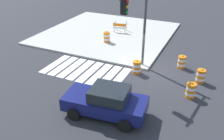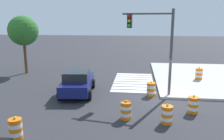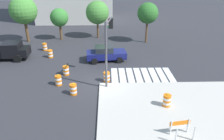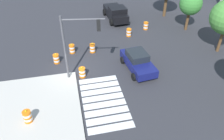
{
  "view_description": "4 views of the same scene",
  "coord_description": "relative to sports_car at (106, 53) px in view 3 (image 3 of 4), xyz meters",
  "views": [
    {
      "loc": [
        -4.04,
        14.72,
        8.09
      ],
      "look_at": [
        1.34,
        3.08,
        1.28
      ],
      "focal_mm": 38.67,
      "sensor_mm": 36.0,
      "label": 1
    },
    {
      "loc": [
        -14.27,
        1.51,
        4.98
      ],
      "look_at": [
        0.54,
        3.18,
        1.72
      ],
      "focal_mm": 36.94,
      "sensor_mm": 36.0,
      "label": 2
    },
    {
      "loc": [
        0.66,
        -16.47,
        9.07
      ],
      "look_at": [
        1.12,
        1.18,
        0.84
      ],
      "focal_mm": 34.33,
      "sensor_mm": 36.0,
      "label": 3
    },
    {
      "loc": [
        16.14,
        -0.29,
        11.89
      ],
      "look_at": [
        1.08,
        3.09,
        0.63
      ],
      "focal_mm": 35.83,
      "sensor_mm": 36.0,
      "label": 4
    }
  ],
  "objects": [
    {
      "name": "ground_plane",
      "position": [
        -0.54,
        -5.56,
        -0.81
      ],
      "size": [
        120.0,
        120.0,
        0.0
      ],
      "primitive_type": "plane",
      "color": "#2D2D33"
    },
    {
      "name": "sidewalk_corner",
      "position": [
        5.46,
        -11.56,
        -0.74
      ],
      "size": [
        12.0,
        12.0,
        0.15
      ],
      "primitive_type": "cube",
      "color": "#BCB7AD",
      "rests_on": "ground"
    },
    {
      "name": "crosswalk_stripes",
      "position": [
        3.46,
        -3.76,
        -0.8
      ],
      "size": [
        5.85,
        3.2,
        0.02
      ],
      "color": "silver",
      "rests_on": "ground"
    },
    {
      "name": "sports_car",
      "position": [
        0.0,
        0.0,
        0.0
      ],
      "size": [
        4.47,
        2.49,
        1.63
      ],
      "color": "navy",
      "rests_on": "ground"
    },
    {
      "name": "pickup_truck",
      "position": [
        -10.96,
        0.64,
        0.16
      ],
      "size": [
        5.26,
        2.59,
        1.92
      ],
      "color": "black",
      "rests_on": "ground"
    },
    {
      "name": "traffic_barrel_near_corner",
      "position": [
        -6.33,
        1.02,
        -0.36
      ],
      "size": [
        0.56,
        0.56,
        1.02
      ],
      "color": "orange",
      "rests_on": "ground"
    },
    {
      "name": "traffic_barrel_crosswalk_end",
      "position": [
        -2.59,
        -7.11,
        -0.36
      ],
      "size": [
        0.56,
        0.56,
        1.02
      ],
      "color": "orange",
      "rests_on": "ground"
    },
    {
      "name": "traffic_barrel_median_near",
      "position": [
        0.08,
        -4.99,
        -0.36
      ],
      "size": [
        0.56,
        0.56,
        1.02
      ],
      "color": "orange",
      "rests_on": "ground"
    },
    {
      "name": "traffic_barrel_median_far",
      "position": [
        -4.09,
        -5.54,
        -0.36
      ],
      "size": [
        0.56,
        0.56,
        1.02
      ],
      "color": "orange",
      "rests_on": "ground"
    },
    {
      "name": "traffic_barrel_far_curb",
      "position": [
        -7.59,
        3.49,
        -0.36
      ],
      "size": [
        0.56,
        0.56,
        1.02
      ],
      "color": "orange",
      "rests_on": "ground"
    },
    {
      "name": "traffic_barrel_lane_center",
      "position": [
        -3.78,
        -3.52,
        -0.36
      ],
      "size": [
        0.56,
        0.56,
        1.02
      ],
      "color": "orange",
      "rests_on": "ground"
    },
    {
      "name": "traffic_barrel_on_sidewalk",
      "position": [
        4.4,
        -9.13,
        -0.21
      ],
      "size": [
        0.56,
        0.56,
        1.02
      ],
      "color": "orange",
      "rests_on": "sidewalk_corner"
    },
    {
      "name": "construction_barricade",
      "position": [
        4.43,
        -12.17,
        -0.09
      ],
      "size": [
        1.34,
        0.96,
        1.0
      ],
      "color": "silver",
      "rests_on": "sidewalk_corner"
    },
    {
      "name": "traffic_light_pole",
      "position": [
        0.24,
        -5.04,
        3.1
      ],
      "size": [
        0.74,
        3.26,
        5.5
      ],
      "color": "#4C4C51",
      "rests_on": "sidewalk_corner"
    },
    {
      "name": "street_tree_streetside_near",
      "position": [
        -1.16,
        8.93,
        2.83
      ],
      "size": [
        3.28,
        3.28,
        5.3
      ],
      "color": "brown",
      "rests_on": "ground"
    },
    {
      "name": "street_tree_streetside_mid",
      "position": [
        5.56,
        6.45,
        3.15
      ],
      "size": [
        2.74,
        2.74,
        5.36
      ],
      "color": "brown",
      "rests_on": "ground"
    },
    {
      "name": "street_tree_streetside_far",
      "position": [
        -6.43,
        8.14,
        2.31
      ],
      "size": [
        2.51,
        2.51,
        4.41
      ],
      "color": "brown",
      "rests_on": "ground"
    },
    {
      "name": "street_tree_corner_lot",
      "position": [
        -10.9,
        7.29,
        3.44
      ],
      "size": [
        3.62,
        3.62,
        6.09
      ],
      "color": "brown",
      "rests_on": "ground"
    }
  ]
}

